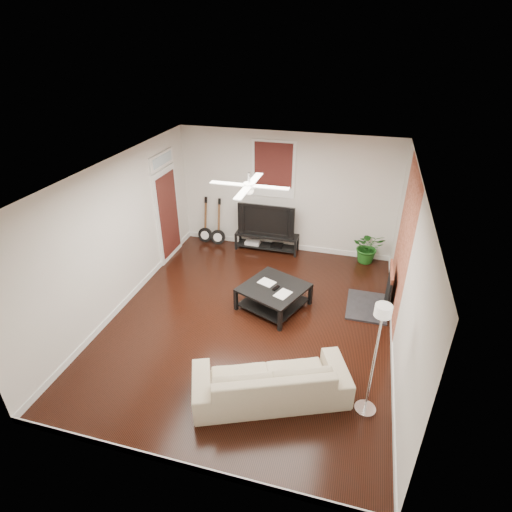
# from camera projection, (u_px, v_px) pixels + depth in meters

# --- Properties ---
(room) EXTENTS (5.01, 6.01, 2.81)m
(room) POSITION_uv_depth(u_px,v_px,m) (250.00, 254.00, 6.83)
(room) COLOR black
(room) RESTS_ON ground
(brick_accent) EXTENTS (0.02, 2.20, 2.80)m
(brick_accent) POSITION_uv_depth(u_px,v_px,m) (403.00, 246.00, 7.10)
(brick_accent) COLOR #A95136
(brick_accent) RESTS_ON floor
(fireplace) EXTENTS (0.80, 1.10, 0.92)m
(fireplace) POSITION_uv_depth(u_px,v_px,m) (378.00, 288.00, 7.62)
(fireplace) COLOR black
(fireplace) RESTS_ON floor
(window_back) EXTENTS (1.00, 0.06, 1.30)m
(window_back) POSITION_uv_depth(u_px,v_px,m) (273.00, 169.00, 9.14)
(window_back) COLOR #3D1110
(window_back) RESTS_ON wall_back
(door_left) EXTENTS (0.08, 1.00, 2.50)m
(door_left) POSITION_uv_depth(u_px,v_px,m) (167.00, 206.00, 9.07)
(door_left) COLOR white
(door_left) RESTS_ON wall_left
(tv_stand) EXTENTS (1.50, 0.40, 0.42)m
(tv_stand) POSITION_uv_depth(u_px,v_px,m) (267.00, 242.00, 9.84)
(tv_stand) COLOR black
(tv_stand) RESTS_ON floor
(tv) EXTENTS (1.34, 0.18, 0.77)m
(tv) POSITION_uv_depth(u_px,v_px,m) (267.00, 219.00, 9.57)
(tv) COLOR black
(tv) RESTS_ON tv_stand
(coffee_table) EXTENTS (1.42, 1.42, 0.46)m
(coffee_table) POSITION_uv_depth(u_px,v_px,m) (274.00, 297.00, 7.79)
(coffee_table) COLOR black
(coffee_table) RESTS_ON floor
(sofa) EXTENTS (2.38, 1.65, 0.65)m
(sofa) POSITION_uv_depth(u_px,v_px,m) (271.00, 379.00, 5.83)
(sofa) COLOR #BFA48F
(sofa) RESTS_ON floor
(floor_lamp) EXTENTS (0.39, 0.39, 1.81)m
(floor_lamp) POSITION_uv_depth(u_px,v_px,m) (374.00, 361.00, 5.32)
(floor_lamp) COLOR white
(floor_lamp) RESTS_ON floor
(potted_plant) EXTENTS (0.75, 0.67, 0.77)m
(potted_plant) POSITION_uv_depth(u_px,v_px,m) (368.00, 247.00, 9.25)
(potted_plant) COLOR #1C5A19
(potted_plant) RESTS_ON floor
(guitar_left) EXTENTS (0.36, 0.26, 1.17)m
(guitar_left) POSITION_uv_depth(u_px,v_px,m) (204.00, 221.00, 10.00)
(guitar_left) COLOR black
(guitar_left) RESTS_ON floor
(guitar_right) EXTENTS (0.38, 0.29, 1.17)m
(guitar_right) POSITION_uv_depth(u_px,v_px,m) (217.00, 223.00, 9.89)
(guitar_right) COLOR black
(guitar_right) RESTS_ON floor
(ceiling_fan) EXTENTS (1.24, 1.24, 0.32)m
(ceiling_fan) POSITION_uv_depth(u_px,v_px,m) (249.00, 185.00, 6.25)
(ceiling_fan) COLOR white
(ceiling_fan) RESTS_ON ceiling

